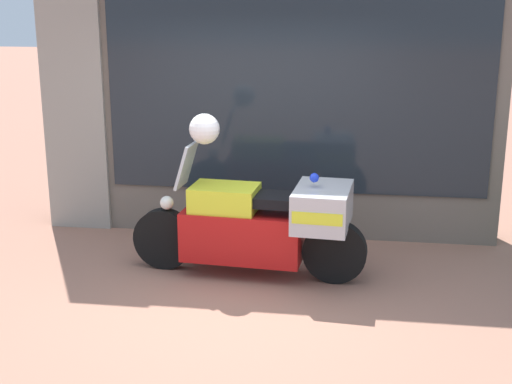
% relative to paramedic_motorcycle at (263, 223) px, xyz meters
% --- Properties ---
extents(ground_plane, '(60.00, 60.00, 0.00)m').
position_rel_paramedic_motorcycle_xyz_m(ground_plane, '(-0.14, -0.57, -0.55)').
color(ground_plane, '#9E6B56').
extents(shop_building, '(5.20, 0.55, 3.63)m').
position_rel_paramedic_motorcycle_xyz_m(shop_building, '(-0.48, 1.42, 1.27)').
color(shop_building, '#6B6056').
rests_on(shop_building, ground).
extents(window_display, '(4.01, 0.30, 2.08)m').
position_rel_paramedic_motorcycle_xyz_m(window_display, '(0.15, 1.46, -0.06)').
color(window_display, slate).
rests_on(window_display, ground).
extents(paramedic_motorcycle, '(2.36, 0.82, 1.31)m').
position_rel_paramedic_motorcycle_xyz_m(paramedic_motorcycle, '(0.00, 0.00, 0.00)').
color(paramedic_motorcycle, black).
rests_on(paramedic_motorcycle, ground).
extents(white_helmet, '(0.30, 0.30, 0.30)m').
position_rel_paramedic_motorcycle_xyz_m(white_helmet, '(-0.58, 0.04, 0.91)').
color(white_helmet, white).
rests_on(white_helmet, paramedic_motorcycle).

